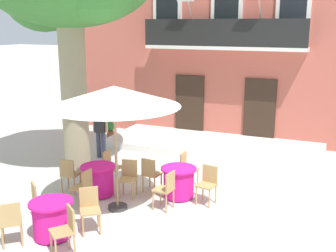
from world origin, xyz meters
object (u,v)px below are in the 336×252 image
at_px(cafe_chair_near_tree_1, 69,173).
at_px(pedestrian_mid_plaza, 100,130).
at_px(cafe_chair_near_tree_3, 128,176).
at_px(cafe_table_front, 179,182).
at_px(cafe_chair_middle_2, 11,220).
at_px(cafe_chair_front_0, 166,188).
at_px(cafe_table_middle, 52,219).
at_px(cafe_umbrella, 114,97).
at_px(ground_planter_left, 110,129).
at_px(cafe_chair_front_1, 208,182).
at_px(cafe_table_near_tree, 99,180).
at_px(cafe_chair_front_3, 150,173).
at_px(cafe_chair_middle_1, 40,200).
at_px(cafe_chair_middle_3, 66,228).
at_px(cafe_chair_middle_0, 90,207).
at_px(cafe_chair_near_tree_0, 111,165).
at_px(cafe_chair_near_tree_2, 83,186).
at_px(cafe_chair_front_2, 187,167).

distance_m(cafe_chair_near_tree_1, pedestrian_mid_plaza, 2.92).
relative_size(cafe_chair_near_tree_3, cafe_table_front, 1.05).
bearing_deg(cafe_chair_middle_2, cafe_chair_front_0, 51.70).
distance_m(cafe_table_middle, cafe_table_front, 3.22).
bearing_deg(cafe_umbrella, ground_planter_left, 122.21).
xyz_separation_m(cafe_chair_near_tree_3, cafe_chair_front_0, (1.15, -0.33, 0.00)).
bearing_deg(cafe_chair_front_1, cafe_table_near_tree, -167.19).
bearing_deg(cafe_chair_front_1, cafe_umbrella, -148.31).
relative_size(cafe_chair_near_tree_1, cafe_chair_front_3, 1.00).
height_order(cafe_chair_near_tree_1, cafe_umbrella, cafe_umbrella).
bearing_deg(cafe_chair_middle_1, cafe_chair_front_1, 38.43).
bearing_deg(cafe_chair_middle_1, cafe_chair_middle_3, -32.66).
relative_size(cafe_chair_near_tree_3, cafe_umbrella, 0.31).
height_order(cafe_table_near_tree, cafe_table_middle, same).
bearing_deg(cafe_chair_middle_0, cafe_chair_near_tree_0, 111.14).
distance_m(cafe_chair_near_tree_2, cafe_chair_front_2, 2.76).
bearing_deg(cafe_chair_front_3, cafe_chair_near_tree_1, -156.15).
distance_m(cafe_chair_near_tree_3, cafe_table_middle, 2.43).
bearing_deg(cafe_chair_middle_2, ground_planter_left, 106.99).
xyz_separation_m(cafe_table_front, cafe_umbrella, (-1.05, -1.16, 2.22)).
height_order(cafe_chair_front_0, cafe_chair_front_1, same).
bearing_deg(cafe_chair_near_tree_1, cafe_chair_front_2, 31.83).
xyz_separation_m(cafe_chair_front_1, ground_planter_left, (-5.11, 4.14, -0.18)).
height_order(cafe_table_near_tree, ground_planter_left, cafe_table_near_tree).
bearing_deg(cafe_chair_front_0, cafe_chair_middle_0, -124.31).
distance_m(cafe_chair_front_2, ground_planter_left, 5.45).
xyz_separation_m(cafe_chair_middle_0, cafe_chair_front_1, (1.80, 2.23, 0.00)).
bearing_deg(cafe_chair_near_tree_3, cafe_chair_near_tree_1, -164.61).
height_order(cafe_chair_middle_3, cafe_table_front, cafe_chair_middle_3).
relative_size(cafe_chair_near_tree_0, cafe_chair_front_3, 1.00).
relative_size(cafe_chair_middle_3, ground_planter_left, 1.46).
height_order(cafe_chair_middle_0, cafe_umbrella, cafe_umbrella).
bearing_deg(cafe_table_front, cafe_chair_near_tree_3, -159.75).
distance_m(cafe_chair_near_tree_0, cafe_table_middle, 2.94).
bearing_deg(cafe_table_front, cafe_chair_near_tree_0, 176.90).
height_order(cafe_chair_near_tree_0, cafe_chair_front_3, same).
distance_m(cafe_table_near_tree, cafe_chair_middle_1, 1.79).
distance_m(cafe_chair_front_3, cafe_umbrella, 2.40).
bearing_deg(cafe_chair_front_1, cafe_chair_middle_3, -118.17).
bearing_deg(cafe_chair_middle_3, cafe_chair_near_tree_2, 115.26).
xyz_separation_m(cafe_chair_near_tree_2, pedestrian_mid_plaza, (-1.61, 3.34, 0.38)).
xyz_separation_m(cafe_chair_near_tree_3, cafe_chair_front_2, (1.08, 1.18, 0.00)).
height_order(cafe_chair_middle_2, cafe_table_front, cafe_chair_middle_2).
height_order(cafe_table_front, cafe_chair_front_3, cafe_chair_front_3).
bearing_deg(cafe_umbrella, cafe_chair_near_tree_3, 97.79).
height_order(cafe_chair_near_tree_0, cafe_chair_near_tree_1, same).
xyz_separation_m(cafe_chair_front_0, cafe_chair_front_3, (-0.75, 0.75, 0.00)).
bearing_deg(cafe_table_middle, ground_planter_left, 111.92).
distance_m(cafe_table_near_tree, cafe_chair_front_2, 2.28).
relative_size(cafe_chair_front_1, pedestrian_mid_plaza, 0.56).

